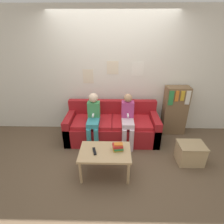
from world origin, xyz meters
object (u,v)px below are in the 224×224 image
object	(u,v)px
person_left	(93,117)
tv_remote	(94,151)
person_right	(128,118)
storage_box	(190,153)
coffee_table	(105,154)
bookshelf	(175,110)
couch	(112,127)

from	to	relation	value
person_left	tv_remote	bearing A→B (deg)	-82.66
person_right	storage_box	xyz separation A→B (m)	(1.08, -0.55, -0.40)
coffee_table	person_right	bearing A→B (deg)	64.68
bookshelf	tv_remote	bearing A→B (deg)	-140.56
bookshelf	storage_box	world-z (taller)	bookshelf
tv_remote	storage_box	xyz separation A→B (m)	(1.64, 0.31, -0.26)
coffee_table	storage_box	world-z (taller)	coffee_table
storage_box	coffee_table	bearing A→B (deg)	-168.77
coffee_table	tv_remote	world-z (taller)	tv_remote
tv_remote	storage_box	world-z (taller)	tv_remote
couch	coffee_table	distance (m)	1.04
tv_remote	bookshelf	distance (m)	2.11
person_left	tv_remote	size ratio (longest dim) A/B	6.02
person_left	tv_remote	distance (m)	0.89
couch	person_left	size ratio (longest dim) A/B	1.81
couch	tv_remote	size ratio (longest dim) A/B	10.90
person_right	bookshelf	distance (m)	1.17
couch	coffee_table	size ratio (longest dim) A/B	2.37
couch	coffee_table	bearing A→B (deg)	-95.00
coffee_table	tv_remote	bearing A→B (deg)	-173.51
person_left	coffee_table	bearing A→B (deg)	-72.07
person_left	tv_remote	world-z (taller)	person_left
couch	person_right	size ratio (longest dim) A/B	1.83
person_left	person_right	world-z (taller)	person_left
tv_remote	bookshelf	bearing A→B (deg)	24.09
person_left	storage_box	xyz separation A→B (m)	(1.76, -0.56, -0.41)
bookshelf	storage_box	size ratio (longest dim) A/B	2.40
tv_remote	storage_box	distance (m)	1.69
couch	coffee_table	world-z (taller)	couch
tv_remote	bookshelf	size ratio (longest dim) A/B	0.16
storage_box	person_left	bearing A→B (deg)	162.45
coffee_table	storage_box	bearing A→B (deg)	11.23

